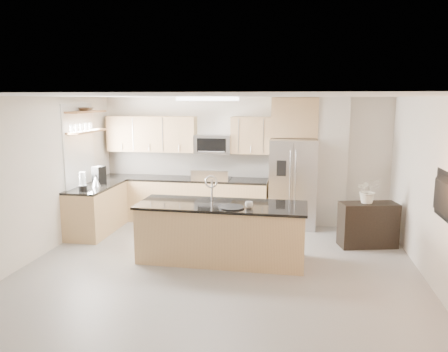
% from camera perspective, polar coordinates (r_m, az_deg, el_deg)
% --- Properties ---
extents(floor, '(6.50, 6.50, 0.00)m').
position_cam_1_polar(floor, '(6.47, -1.29, -13.27)').
color(floor, gray).
rests_on(floor, ground).
extents(ceiling, '(6.00, 6.50, 0.02)m').
position_cam_1_polar(ceiling, '(5.94, -1.39, 10.42)').
color(ceiling, silver).
rests_on(ceiling, wall_back).
extents(wall_back, '(6.00, 0.02, 2.60)m').
position_cam_1_polar(wall_back, '(9.24, 2.48, 2.19)').
color(wall_back, beige).
rests_on(wall_back, floor).
extents(wall_front, '(6.00, 0.02, 2.60)m').
position_cam_1_polar(wall_front, '(3.09, -13.18, -14.30)').
color(wall_front, beige).
rests_on(wall_front, floor).
extents(wall_left, '(0.02, 6.50, 2.60)m').
position_cam_1_polar(wall_left, '(7.26, -25.28, -0.93)').
color(wall_left, beige).
rests_on(wall_left, floor).
extents(wall_right, '(0.02, 6.50, 2.60)m').
position_cam_1_polar(wall_right, '(6.26, 26.79, -2.68)').
color(wall_right, beige).
rests_on(wall_right, floor).
extents(back_counter, '(3.55, 0.66, 1.44)m').
position_cam_1_polar(back_counter, '(9.31, -5.31, -2.96)').
color(back_counter, tan).
rests_on(back_counter, floor).
extents(left_counter, '(0.66, 1.50, 0.92)m').
position_cam_1_polar(left_counter, '(8.83, -16.30, -4.14)').
color(left_counter, tan).
rests_on(left_counter, floor).
extents(range, '(0.76, 0.64, 1.14)m').
position_cam_1_polar(range, '(9.17, -1.54, -3.13)').
color(range, black).
rests_on(range, floor).
extents(upper_cabinets, '(3.50, 0.33, 0.75)m').
position_cam_1_polar(upper_cabinets, '(9.27, -5.67, 5.44)').
color(upper_cabinets, tan).
rests_on(upper_cabinets, wall_back).
extents(microwave, '(0.76, 0.40, 0.40)m').
position_cam_1_polar(microwave, '(9.09, -1.43, 4.16)').
color(microwave, '#B4B4B6').
rests_on(microwave, upper_cabinets).
extents(refrigerator, '(0.92, 0.78, 1.78)m').
position_cam_1_polar(refrigerator, '(8.87, 8.97, -0.94)').
color(refrigerator, '#B4B4B6').
rests_on(refrigerator, floor).
extents(partition_column, '(0.60, 0.30, 2.60)m').
position_cam_1_polar(partition_column, '(9.05, 13.88, 1.74)').
color(partition_column, beige).
rests_on(partition_column, floor).
extents(window, '(0.04, 1.15, 1.65)m').
position_cam_1_polar(window, '(8.76, -18.46, 3.56)').
color(window, white).
rests_on(window, wall_left).
extents(shelf_lower, '(0.30, 1.20, 0.04)m').
position_cam_1_polar(shelf_lower, '(8.76, -17.53, 5.58)').
color(shelf_lower, olive).
rests_on(shelf_lower, wall_left).
extents(shelf_upper, '(0.30, 1.20, 0.04)m').
position_cam_1_polar(shelf_upper, '(8.75, -17.65, 8.00)').
color(shelf_upper, olive).
rests_on(shelf_upper, wall_left).
extents(ceiling_fixture, '(1.00, 0.50, 0.06)m').
position_cam_1_polar(ceiling_fixture, '(7.59, -2.06, 10.03)').
color(ceiling_fixture, white).
rests_on(ceiling_fixture, ceiling).
extents(island, '(2.68, 1.00, 1.35)m').
position_cam_1_polar(island, '(7.03, -0.30, -7.31)').
color(island, tan).
rests_on(island, floor).
extents(credenza, '(1.05, 0.63, 0.78)m').
position_cam_1_polar(credenza, '(8.08, 18.29, -6.06)').
color(credenza, black).
rests_on(credenza, floor).
extents(cup, '(0.14, 0.14, 0.10)m').
position_cam_1_polar(cup, '(6.65, 3.28, -3.78)').
color(cup, silver).
rests_on(cup, island).
extents(platter, '(0.51, 0.51, 0.02)m').
position_cam_1_polar(platter, '(6.65, 0.98, -4.11)').
color(platter, black).
rests_on(platter, island).
extents(blender, '(0.15, 0.15, 0.35)m').
position_cam_1_polar(blender, '(8.27, -17.99, -0.84)').
color(blender, black).
rests_on(blender, left_counter).
extents(kettle, '(0.18, 0.18, 0.23)m').
position_cam_1_polar(kettle, '(8.62, -16.40, -0.67)').
color(kettle, '#B4B4B6').
rests_on(kettle, left_counter).
extents(coffee_maker, '(0.24, 0.26, 0.34)m').
position_cam_1_polar(coffee_maker, '(8.89, -16.03, 0.08)').
color(coffee_maker, black).
rests_on(coffee_maker, left_counter).
extents(bowl, '(0.37, 0.37, 0.09)m').
position_cam_1_polar(bowl, '(8.77, -17.58, 8.41)').
color(bowl, '#B4B4B6').
rests_on(bowl, shelf_upper).
extents(flower_vase, '(0.67, 0.60, 0.67)m').
position_cam_1_polar(flower_vase, '(7.90, 18.37, -1.01)').
color(flower_vase, silver).
rests_on(flower_vase, credenza).
extents(television, '(0.14, 1.08, 0.62)m').
position_cam_1_polar(television, '(6.03, 26.56, -2.61)').
color(television, black).
rests_on(television, wall_right).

